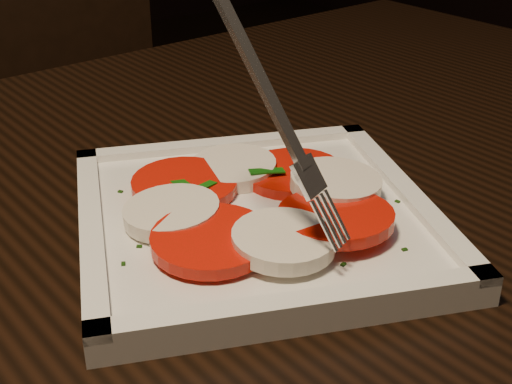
# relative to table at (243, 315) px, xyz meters

# --- Properties ---
(table) EXTENTS (1.22, 0.83, 0.75)m
(table) POSITION_rel_table_xyz_m (0.00, 0.00, 0.00)
(table) COLOR black
(table) RESTS_ON ground
(chair) EXTENTS (0.49, 0.49, 0.93)m
(chair) POSITION_rel_table_xyz_m (0.15, 0.74, -0.12)
(chair) COLOR black
(chair) RESTS_ON ground
(plate) EXTENTS (0.32, 0.32, 0.01)m
(plate) POSITION_rel_table_xyz_m (-0.01, -0.03, 0.11)
(plate) COLOR white
(plate) RESTS_ON table
(caprese_salad) EXTENTS (0.21, 0.20, 0.02)m
(caprese_salad) POSITION_rel_table_xyz_m (-0.01, -0.03, 0.12)
(caprese_salad) COLOR red
(caprese_salad) RESTS_ON plate
(fork) EXTENTS (0.07, 0.11, 0.16)m
(fork) POSITION_rel_table_xyz_m (-0.04, -0.06, 0.21)
(fork) COLOR white
(fork) RESTS_ON caprese_salad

